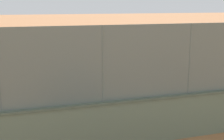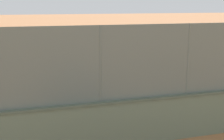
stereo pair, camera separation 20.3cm
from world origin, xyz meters
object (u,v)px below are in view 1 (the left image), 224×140
at_px(player_crossing_court, 18,73).
at_px(player_baseline_waiting, 140,48).
at_px(player_foreground_swinging, 109,84).
at_px(courtside_bench, 186,106).
at_px(sports_ball, 139,59).

bearing_deg(player_crossing_court, player_baseline_waiting, -147.51).
distance_m(player_baseline_waiting, player_foreground_swinging, 12.80).
relative_size(player_baseline_waiting, courtside_bench, 1.00).
bearing_deg(sports_ball, player_crossing_court, 30.81).
relative_size(player_baseline_waiting, player_foreground_swinging, 0.95).
bearing_deg(courtside_bench, sports_ball, -106.02).
relative_size(player_foreground_swinging, sports_ball, 7.62).
height_order(player_foreground_swinging, sports_ball, player_foreground_swinging).
distance_m(player_foreground_swinging, sports_ball, 12.08).
xyz_separation_m(player_baseline_waiting, courtside_bench, (4.06, 13.44, -0.48)).
bearing_deg(courtside_bench, player_crossing_court, -47.46).
bearing_deg(player_foreground_swinging, courtside_bench, 135.80).
xyz_separation_m(player_baseline_waiting, player_crossing_court, (10.34, 6.59, -0.08)).
height_order(player_crossing_court, player_foreground_swinging, player_foreground_swinging).
bearing_deg(player_foreground_swinging, player_crossing_court, -49.45).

